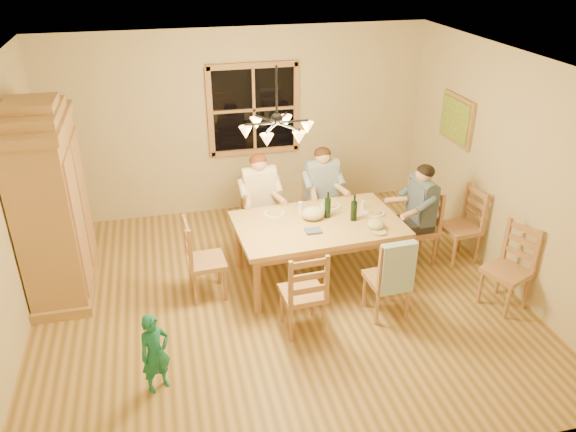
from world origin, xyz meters
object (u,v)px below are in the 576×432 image
object	(u,v)px
chair_spare_back	(458,239)
adult_slate_man	(421,202)
armoire	(52,208)
wine_bottle_b	(354,208)
chair_near_right	(386,290)
chair_far_left	(260,227)
wine_bottle_a	(328,205)
child	(155,353)
adult_plaid_man	(322,183)
dining_table	(318,229)
chair_near_left	(303,305)
adult_woman	(259,190)
chair_spare_front	(504,283)
chair_end_left	(207,273)
chandelier	(277,128)
chair_far_right	(321,218)
chair_end_right	(416,240)

from	to	relation	value
chair_spare_back	adult_slate_man	bearing A→B (deg)	73.49
armoire	wine_bottle_b	world-z (taller)	armoire
chair_near_right	adult_slate_man	distance (m)	1.37
chair_far_left	wine_bottle_a	size ratio (longest dim) A/B	3.00
adult_slate_man	child	size ratio (longest dim) A/B	1.07
wine_bottle_b	adult_plaid_man	bearing A→B (deg)	95.82
chair_near_right	chair_spare_back	xyz separation A→B (m)	(1.35, 0.87, 0.00)
dining_table	chair_near_left	size ratio (longest dim) A/B	2.03
dining_table	chair_near_right	world-z (taller)	chair_near_right
dining_table	chair_near_right	xyz separation A→B (m)	(0.54, -0.89, -0.36)
adult_woman	chair_far_left	bearing A→B (deg)	-94.09
chair_far_left	chair_spare_front	size ratio (longest dim) A/B	1.00
adult_slate_man	wine_bottle_a	world-z (taller)	adult_slate_man
armoire	chair_near_left	bearing A→B (deg)	-29.21
adult_woman	adult_plaid_man	world-z (taller)	same
adult_woman	adult_plaid_man	distance (m)	0.87
adult_woman	child	size ratio (longest dim) A/B	1.07
armoire	chair_far_left	size ratio (longest dim) A/B	2.32
chair_far_left	chair_spare_back	world-z (taller)	same
wine_bottle_a	chair_far_left	bearing A→B (deg)	130.99
chair_far_left	adult_plaid_man	size ratio (longest dim) A/B	1.13
chair_far_left	chair_spare_front	bearing A→B (deg)	137.73
chair_end_left	adult_slate_man	distance (m)	2.76
adult_woman	chandelier	bearing A→B (deg)	85.63
chandelier	armoire	bearing A→B (deg)	161.44
armoire	wine_bottle_b	size ratio (longest dim) A/B	6.97
chair_near_right	adult_woman	size ratio (longest dim) A/B	1.13
chandelier	armoire	size ratio (longest dim) A/B	0.33
adult_slate_man	child	xyz separation A→B (m)	(-3.32, -1.56, -0.43)
chair_far_right	child	bearing A→B (deg)	43.34
chair_near_left	adult_plaid_man	xyz separation A→B (m)	(0.76, 1.89, 0.54)
wine_bottle_b	child	bearing A→B (deg)	-148.98
chair_near_right	chair_end_right	xyz separation A→B (m)	(0.81, 0.97, 0.00)
chair_end_left	chair_spare_back	distance (m)	3.24
wine_bottle_a	chair_near_left	bearing A→B (deg)	-119.03
armoire	chair_spare_front	bearing A→B (deg)	-17.71
adult_woman	adult_plaid_man	xyz separation A→B (m)	(0.87, 0.05, 0.00)
adult_woman	chair_near_right	bearing A→B (deg)	117.90
wine_bottle_b	child	xyz separation A→B (m)	(-2.40, -1.44, -0.52)
dining_table	adult_plaid_man	bearing A→B (deg)	70.82
chair_far_left	chair_spare_back	bearing A→B (deg)	156.15
chair_far_right	adult_slate_man	bearing A→B (deg)	136.64
chair_end_left	child	xyz separation A→B (m)	(-0.62, -1.41, 0.10)
chair_end_right	chair_near_right	bearing A→B (deg)	136.74
chandelier	adult_woman	size ratio (longest dim) A/B	0.88
dining_table	chandelier	bearing A→B (deg)	-149.30
armoire	adult_slate_man	world-z (taller)	armoire
chair_end_left	child	distance (m)	1.54
wine_bottle_a	child	bearing A→B (deg)	-143.14
adult_slate_man	chair_spare_front	distance (m)	1.38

